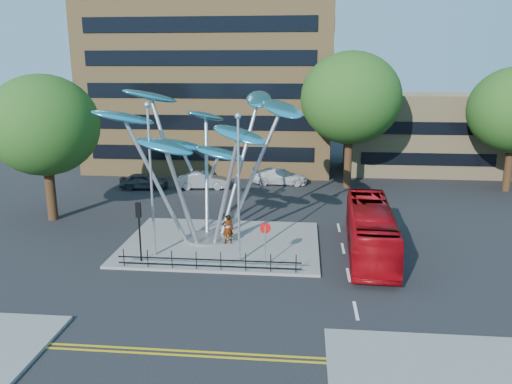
# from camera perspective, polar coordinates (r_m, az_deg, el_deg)

# --- Properties ---
(ground) EXTENTS (120.00, 120.00, 0.00)m
(ground) POSITION_cam_1_polar(r_m,az_deg,el_deg) (25.75, -3.91, -10.67)
(ground) COLOR black
(ground) RESTS_ON ground
(traffic_island) EXTENTS (12.00, 9.00, 0.15)m
(traffic_island) POSITION_cam_1_polar(r_m,az_deg,el_deg) (31.34, -3.95, -5.85)
(traffic_island) COLOR slate
(traffic_island) RESTS_ON ground
(pavement_right) EXTENTS (12.00, 6.00, 0.15)m
(pavement_right) POSITION_cam_1_polar(r_m,az_deg,el_deg) (20.56, 26.12, -18.95)
(pavement_right) COLOR slate
(pavement_right) RESTS_ON ground
(double_yellow_near) EXTENTS (40.00, 0.12, 0.01)m
(double_yellow_near) POSITION_cam_1_polar(r_m,az_deg,el_deg) (20.56, -6.73, -17.66)
(double_yellow_near) COLOR gold
(double_yellow_near) RESTS_ON ground
(double_yellow_far) EXTENTS (40.00, 0.12, 0.01)m
(double_yellow_far) POSITION_cam_1_polar(r_m,az_deg,el_deg) (20.31, -6.92, -18.10)
(double_yellow_far) COLOR gold
(double_yellow_far) RESTS_ON ground
(brick_tower) EXTENTS (25.00, 15.00, 30.00)m
(brick_tower) POSITION_cam_1_polar(r_m,az_deg,el_deg) (56.06, -5.02, 18.49)
(brick_tower) COLOR olive
(brick_tower) RESTS_ON ground
(low_building_near) EXTENTS (15.00, 8.00, 8.00)m
(low_building_near) POSITION_cam_1_polar(r_m,az_deg,el_deg) (54.80, 18.26, 6.40)
(low_building_near) COLOR tan
(low_building_near) RESTS_ON ground
(tree_right) EXTENTS (8.80, 8.80, 12.11)m
(tree_right) POSITION_cam_1_polar(r_m,az_deg,el_deg) (45.28, 10.79, 10.49)
(tree_right) COLOR black
(tree_right) RESTS_ON ground
(tree_left) EXTENTS (7.60, 7.60, 10.32)m
(tree_left) POSITION_cam_1_polar(r_m,az_deg,el_deg) (37.79, -23.09, 7.00)
(tree_left) COLOR black
(tree_left) RESTS_ON ground
(leaf_sculpture) EXTENTS (12.72, 9.54, 9.51)m
(leaf_sculpture) POSITION_cam_1_polar(r_m,az_deg,el_deg) (30.55, -5.95, 6.74)
(leaf_sculpture) COLOR #9EA0A5
(leaf_sculpture) RESTS_ON traffic_island
(street_lamp_left) EXTENTS (0.36, 0.36, 8.80)m
(street_lamp_left) POSITION_cam_1_polar(r_m,az_deg,el_deg) (28.36, -11.96, 2.81)
(street_lamp_left) COLOR #9EA0A5
(street_lamp_left) RESTS_ON traffic_island
(street_lamp_right) EXTENTS (0.36, 0.36, 8.30)m
(street_lamp_right) POSITION_cam_1_polar(r_m,az_deg,el_deg) (26.86, -2.01, 1.91)
(street_lamp_right) COLOR #9EA0A5
(street_lamp_right) RESTS_ON traffic_island
(traffic_light_island) EXTENTS (0.28, 0.18, 3.42)m
(traffic_light_island) POSITION_cam_1_polar(r_m,az_deg,el_deg) (28.26, -13.24, -3.04)
(traffic_light_island) COLOR black
(traffic_light_island) RESTS_ON traffic_island
(no_entry_sign_island) EXTENTS (0.60, 0.10, 2.45)m
(no_entry_sign_island) POSITION_cam_1_polar(r_m,az_deg,el_deg) (27.15, 1.07, -5.15)
(no_entry_sign_island) COLOR #9EA0A5
(no_entry_sign_island) RESTS_ON traffic_island
(pedestrian_railing_front) EXTENTS (10.00, 0.06, 1.00)m
(pedestrian_railing_front) POSITION_cam_1_polar(r_m,az_deg,el_deg) (27.23, -5.45, -8.00)
(pedestrian_railing_front) COLOR black
(pedestrian_railing_front) RESTS_ON traffic_island
(red_bus) EXTENTS (3.02, 10.60, 2.92)m
(red_bus) POSITION_cam_1_polar(r_m,az_deg,el_deg) (30.16, 12.92, -4.23)
(red_bus) COLOR #93060D
(red_bus) RESTS_ON ground
(pedestrian) EXTENTS (0.78, 0.63, 1.86)m
(pedestrian) POSITION_cam_1_polar(r_m,az_deg,el_deg) (30.75, -3.24, -4.25)
(pedestrian) COLOR gray
(pedestrian) RESTS_ON traffic_island
(parked_car_left) EXTENTS (4.38, 2.05, 1.45)m
(parked_car_left) POSITION_cam_1_polar(r_m,az_deg,el_deg) (46.00, -12.68, 1.23)
(parked_car_left) COLOR #393A40
(parked_car_left) RESTS_ON ground
(parked_car_mid) EXTENTS (4.73, 2.10, 1.51)m
(parked_car_mid) POSITION_cam_1_polar(r_m,az_deg,el_deg) (45.26, -6.05, 1.33)
(parked_car_mid) COLOR #B1B4B9
(parked_car_mid) RESTS_ON ground
(parked_car_right) EXTENTS (5.15, 2.13, 1.49)m
(parked_car_right) POSITION_cam_1_polar(r_m,az_deg,el_deg) (46.79, 2.74, 1.81)
(parked_car_right) COLOR silver
(parked_car_right) RESTS_ON ground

